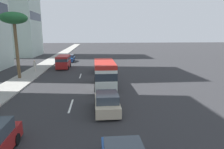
# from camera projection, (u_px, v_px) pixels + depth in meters

# --- Properties ---
(ground_plane) EXTENTS (198.00, 198.00, 0.00)m
(ground_plane) POSITION_uv_depth(u_px,v_px,m) (83.00, 69.00, 34.00)
(ground_plane) COLOR #2D2D30
(sidewalk_right) EXTENTS (162.00, 3.28, 0.15)m
(sidewalk_right) POSITION_uv_depth(u_px,v_px,m) (38.00, 69.00, 33.32)
(sidewalk_right) COLOR #9E9B93
(sidewalk_right) RESTS_ON ground_plane
(lane_stripe_mid) EXTENTS (3.20, 0.16, 0.01)m
(lane_stripe_mid) POSITION_uv_depth(u_px,v_px,m) (71.00, 106.00, 16.72)
(lane_stripe_mid) COLOR silver
(lane_stripe_mid) RESTS_ON ground_plane
(lane_stripe_far) EXTENTS (3.20, 0.16, 0.01)m
(lane_stripe_far) POSITION_uv_depth(u_px,v_px,m) (80.00, 76.00, 28.58)
(lane_stripe_far) COLOR silver
(lane_stripe_far) RESTS_ON ground_plane
(minibus_lead) EXTENTS (6.34, 2.39, 3.00)m
(minibus_lead) POSITION_uv_depth(u_px,v_px,m) (105.00, 73.00, 22.17)
(minibus_lead) COLOR silver
(minibus_lead) RESTS_ON ground_plane
(car_second) EXTENTS (4.17, 1.89, 1.72)m
(car_second) POSITION_uv_depth(u_px,v_px,m) (101.00, 67.00, 31.30)
(car_second) COLOR black
(car_second) RESTS_ON ground_plane
(car_third) EXTENTS (4.39, 1.79, 1.55)m
(car_third) POSITION_uv_depth(u_px,v_px,m) (70.00, 58.00, 42.90)
(car_third) COLOR #1E478C
(car_third) RESTS_ON ground_plane
(car_fourth) EXTENTS (4.03, 1.93, 1.57)m
(car_fourth) POSITION_uv_depth(u_px,v_px,m) (107.00, 103.00, 15.37)
(car_fourth) COLOR beige
(car_fourth) RESTS_ON ground_plane
(van_fifth) EXTENTS (4.73, 2.15, 2.26)m
(van_fifth) POSITION_uv_depth(u_px,v_px,m) (63.00, 61.00, 34.51)
(van_fifth) COLOR #A51E1E
(van_fifth) RESTS_ON ground_plane
(pedestrian_by_tree) EXTENTS (0.36, 0.39, 1.78)m
(pedestrian_by_tree) POSITION_uv_depth(u_px,v_px,m) (35.00, 65.00, 31.07)
(pedestrian_by_tree) COLOR beige
(pedestrian_by_tree) RESTS_ON sidewalk_right
(palm_tree) EXTENTS (3.40, 3.40, 8.68)m
(palm_tree) POSITION_uv_depth(u_px,v_px,m) (14.00, 20.00, 25.04)
(palm_tree) COLOR brown
(palm_tree) RESTS_ON sidewalk_right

